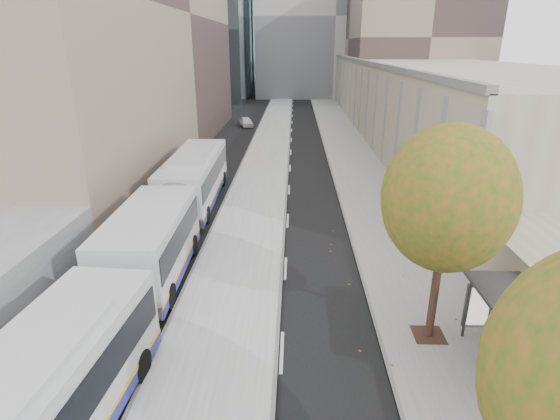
{
  "coord_description": "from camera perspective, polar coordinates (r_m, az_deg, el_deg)",
  "views": [
    {
      "loc": [
        -1.3,
        -0.26,
        9.81
      ],
      "look_at": [
        -1.95,
        19.15,
        2.5
      ],
      "focal_mm": 28.0,
      "sensor_mm": 36.0,
      "label": 1
    }
  ],
  "objects": [
    {
      "name": "bus_shelter",
      "position": [
        15.26,
        29.59,
        -12.35
      ],
      "size": [
        1.9,
        4.4,
        2.53
      ],
      "color": "#383A3F",
      "rests_on": "sidewalk"
    },
    {
      "name": "distant_car",
      "position": [
        57.8,
        -4.45,
        11.4
      ],
      "size": [
        2.37,
        3.81,
        1.21
      ],
      "primitive_type": "imported",
      "rotation": [
        0.0,
        0.0,
        0.29
      ],
      "color": "silver",
      "rests_on": "ground"
    },
    {
      "name": "bus_platform",
      "position": [
        36.67,
        -2.2,
        5.21
      ],
      "size": [
        4.25,
        150.0,
        0.15
      ],
      "primitive_type": "cube",
      "color": "#A5A5A5",
      "rests_on": "ground"
    },
    {
      "name": "building_tan",
      "position": [
        66.67,
        17.07,
        14.76
      ],
      "size": [
        18.0,
        92.0,
        8.0
      ],
      "primitive_type": "cube",
      "color": "tan",
      "rests_on": "ground"
    },
    {
      "name": "building_midrise",
      "position": [
        46.46,
        -27.36,
        21.85
      ],
      "size": [
        24.0,
        46.0,
        25.0
      ],
      "primitive_type": "cube",
      "color": "gray",
      "rests_on": "ground"
    },
    {
      "name": "building_far_block",
      "position": [
        96.67,
        6.8,
        23.57
      ],
      "size": [
        30.0,
        18.0,
        30.0
      ],
      "primitive_type": "cube",
      "color": "#ADA59F",
      "rests_on": "ground"
    },
    {
      "name": "tree_c",
      "position": [
        14.85,
        21.08,
        1.34
      ],
      "size": [
        4.2,
        4.2,
        7.28
      ],
      "color": "black",
      "rests_on": "sidewalk"
    },
    {
      "name": "bus_far",
      "position": [
        25.16,
        -12.89,
        1.42
      ],
      "size": [
        3.34,
        19.32,
        3.21
      ],
      "rotation": [
        0.0,
        0.0,
        0.03
      ],
      "color": "silver",
      "rests_on": "ground"
    },
    {
      "name": "sidewalk",
      "position": [
        36.99,
        10.31,
        4.97
      ],
      "size": [
        4.75,
        150.0,
        0.08
      ],
      "primitive_type": "cube",
      "color": "gray",
      "rests_on": "ground"
    }
  ]
}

